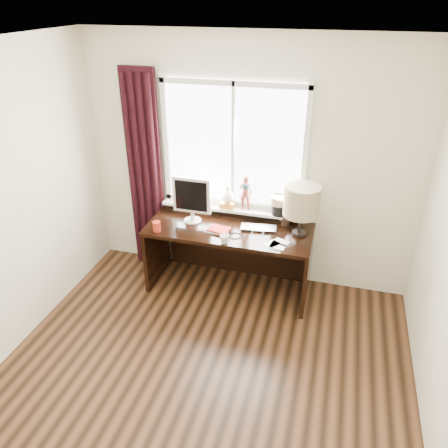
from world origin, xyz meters
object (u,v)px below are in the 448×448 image
(laptop, at_px, (259,228))
(red_cup, at_px, (157,226))
(desk, at_px, (231,244))
(mug, at_px, (224,239))
(monitor, at_px, (192,197))
(table_lamp, at_px, (302,201))

(laptop, relative_size, red_cup, 3.45)
(red_cup, height_order, desk, red_cup)
(mug, height_order, monitor, monitor)
(mug, distance_m, desk, 0.49)
(red_cup, distance_m, table_lamp, 1.46)
(laptop, height_order, table_lamp, table_lamp)
(mug, xyz_separation_m, monitor, (-0.44, 0.34, 0.23))
(red_cup, height_order, table_lamp, table_lamp)
(mug, distance_m, table_lamp, 0.82)
(table_lamp, bearing_deg, monitor, -179.30)
(desk, relative_size, table_lamp, 3.27)
(mug, bearing_deg, red_cup, 176.56)
(table_lamp, bearing_deg, laptop, -179.86)
(red_cup, relative_size, desk, 0.06)
(mug, relative_size, red_cup, 0.85)
(laptop, height_order, mug, mug)
(table_lamp, bearing_deg, desk, 176.61)
(desk, bearing_deg, monitor, -172.34)
(desk, xyz_separation_m, table_lamp, (0.70, -0.04, 0.61))
(red_cup, bearing_deg, monitor, 46.97)
(monitor, bearing_deg, table_lamp, 0.70)
(monitor, bearing_deg, red_cup, -133.03)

